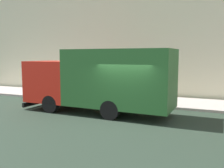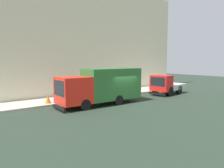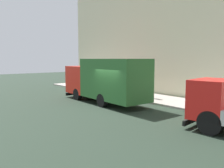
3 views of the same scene
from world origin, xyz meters
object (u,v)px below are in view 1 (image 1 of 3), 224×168
pedestrian_standing (142,85)px  street_sign_post (109,76)px  traffic_cone_orange (69,91)px  large_utility_truck (99,79)px  pedestrian_walking (109,84)px  pedestrian_third (116,83)px

pedestrian_standing → street_sign_post: bearing=41.0°
traffic_cone_orange → street_sign_post: street_sign_post is taller
large_utility_truck → traffic_cone_orange: large_utility_truck is taller
large_utility_truck → pedestrian_standing: bearing=-16.4°
traffic_cone_orange → pedestrian_standing: bearing=-83.5°
pedestrian_walking → street_sign_post: size_ratio=0.65×
large_utility_truck → pedestrian_third: large_utility_truck is taller
pedestrian_standing → traffic_cone_orange: pedestrian_standing is taller
pedestrian_walking → traffic_cone_orange: bearing=35.3°
pedestrian_walking → pedestrian_third: bearing=-90.9°
pedestrian_standing → traffic_cone_orange: (-0.56, 4.90, -0.59)m
traffic_cone_orange → street_sign_post: bearing=-97.9°
large_utility_truck → pedestrian_walking: large_utility_truck is taller
pedestrian_third → pedestrian_walking: bearing=-165.8°
large_utility_truck → street_sign_post: bearing=14.7°
pedestrian_walking → pedestrian_standing: pedestrian_standing is taller
large_utility_truck → pedestrian_walking: size_ratio=4.57×
large_utility_truck → pedestrian_walking: (3.71, 1.10, -0.67)m
pedestrian_third → traffic_cone_orange: 3.24m
pedestrian_third → street_sign_post: size_ratio=0.64×
pedestrian_standing → traffic_cone_orange: 4.97m
pedestrian_walking → pedestrian_standing: bearing=-165.1°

